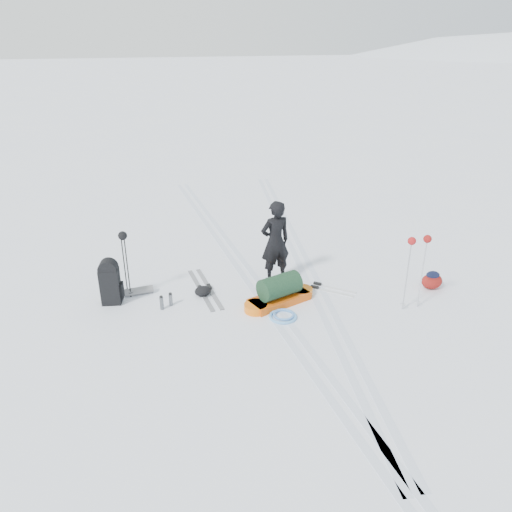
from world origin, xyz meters
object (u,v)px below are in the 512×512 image
object	(u,v)px
skier	(275,242)
ski_poles_black	(123,244)
pulk_sled	(279,293)
expedition_rucksack	(114,282)

from	to	relation	value
skier	ski_poles_black	xyz separation A→B (m)	(-3.15, 0.09, 0.27)
pulk_sled	ski_poles_black	distance (m)	3.29
skier	pulk_sled	distance (m)	1.22
expedition_rucksack	ski_poles_black	distance (m)	0.82
skier	pulk_sled	bearing A→B (deg)	69.18
skier	pulk_sled	size ratio (longest dim) A/B	1.10
expedition_rucksack	ski_poles_black	world-z (taller)	ski_poles_black
pulk_sled	expedition_rucksack	distance (m)	3.36
pulk_sled	ski_poles_black	world-z (taller)	ski_poles_black
skier	expedition_rucksack	size ratio (longest dim) A/B	1.75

